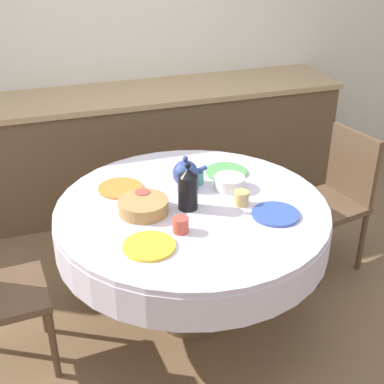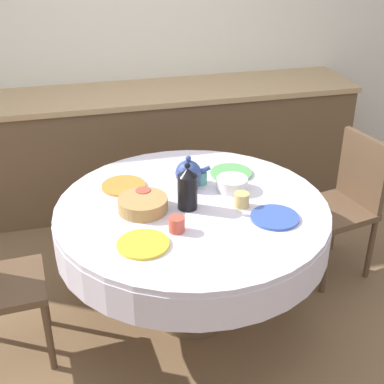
{
  "view_description": "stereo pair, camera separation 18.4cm",
  "coord_description": "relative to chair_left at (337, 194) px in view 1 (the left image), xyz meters",
  "views": [
    {
      "loc": [
        -0.76,
        -2.31,
        2.12
      ],
      "look_at": [
        0.0,
        0.0,
        0.81
      ],
      "focal_mm": 50.0,
      "sensor_mm": 36.0,
      "label": 1
    },
    {
      "loc": [
        -0.58,
        -2.36,
        2.12
      ],
      "look_at": [
        0.0,
        0.0,
        0.81
      ],
      "focal_mm": 50.0,
      "sensor_mm": 36.0,
      "label": 2
    }
  ],
  "objects": [
    {
      "name": "coffee_carafe",
      "position": [
        -1.07,
        -0.24,
        0.33
      ],
      "size": [
        0.1,
        0.1,
        0.26
      ],
      "color": "black",
      "rests_on": "dining_table"
    },
    {
      "name": "plate_near_right",
      "position": [
        -0.67,
        -0.45,
        0.23
      ],
      "size": [
        0.25,
        0.25,
        0.01
      ],
      "primitive_type": "cylinder",
      "color": "#3856AD",
      "rests_on": "dining_table"
    },
    {
      "name": "cup_far_left",
      "position": [
        -1.28,
        -0.13,
        0.26
      ],
      "size": [
        0.08,
        0.08,
        0.08
      ],
      "primitive_type": "cylinder",
      "color": "#CC4C3D",
      "rests_on": "dining_table"
    },
    {
      "name": "plate_near_left",
      "position": [
        -1.35,
        -0.53,
        0.23
      ],
      "size": [
        0.25,
        0.25,
        0.01
      ],
      "primitive_type": "cylinder",
      "color": "yellow",
      "rests_on": "dining_table"
    },
    {
      "name": "cup_far_right",
      "position": [
        -0.93,
        0.01,
        0.26
      ],
      "size": [
        0.08,
        0.08,
        0.08
      ],
      "primitive_type": "cylinder",
      "color": "#5BA39E",
      "rests_on": "dining_table"
    },
    {
      "name": "cup_near_right",
      "position": [
        -0.79,
        -0.3,
        0.26
      ],
      "size": [
        0.08,
        0.08,
        0.08
      ],
      "primitive_type": "cylinder",
      "color": "#DBB766",
      "rests_on": "dining_table"
    },
    {
      "name": "dining_table",
      "position": [
        -1.04,
        -0.23,
        0.1
      ],
      "size": [
        1.44,
        1.44,
        0.73
      ],
      "color": "brown",
      "rests_on": "ground_plane"
    },
    {
      "name": "plate_far_left",
      "position": [
        -1.36,
        0.07,
        0.23
      ],
      "size": [
        0.25,
        0.25,
        0.01
      ],
      "primitive_type": "cylinder",
      "color": "orange",
      "rests_on": "dining_table"
    },
    {
      "name": "teapot",
      "position": [
        -1.01,
        -0.02,
        0.31
      ],
      "size": [
        0.2,
        0.15,
        0.19
      ],
      "color": "#33478E",
      "rests_on": "dining_table"
    },
    {
      "name": "kitchen_counter",
      "position": [
        -1.04,
        1.25,
        -0.06
      ],
      "size": [
        3.24,
        0.64,
        0.89
      ],
      "color": "brown",
      "rests_on": "ground_plane"
    },
    {
      "name": "plate_far_right",
      "position": [
        -0.73,
        0.08,
        0.23
      ],
      "size": [
        0.25,
        0.25,
        0.01
      ],
      "primitive_type": "cylinder",
      "color": "#5BA85B",
      "rests_on": "dining_table"
    },
    {
      "name": "cup_near_left",
      "position": [
        -1.17,
        -0.45,
        0.26
      ],
      "size": [
        0.08,
        0.08,
        0.08
      ],
      "primitive_type": "cylinder",
      "color": "#CC4C3D",
      "rests_on": "dining_table"
    },
    {
      "name": "ground_plane",
      "position": [
        -1.04,
        -0.23,
        -0.51
      ],
      "size": [
        12.0,
        12.0,
        0.0
      ],
      "primitive_type": "plane",
      "color": "brown"
    },
    {
      "name": "chair_left",
      "position": [
        0.0,
        0.0,
        0.0
      ],
      "size": [
        0.48,
        0.48,
        0.9
      ],
      "rotation": [
        0.0,
        0.0,
        -4.5
      ],
      "color": "brown",
      "rests_on": "ground_plane"
    },
    {
      "name": "fruit_bowl",
      "position": [
        -0.78,
        -0.1,
        0.26
      ],
      "size": [
        0.17,
        0.17,
        0.07
      ],
      "primitive_type": "cylinder",
      "color": "silver",
      "rests_on": "dining_table"
    },
    {
      "name": "bread_basket",
      "position": [
        -1.29,
        -0.21,
        0.26
      ],
      "size": [
        0.26,
        0.26,
        0.07
      ],
      "primitive_type": "cylinder",
      "color": "#AD844C",
      "rests_on": "dining_table"
    },
    {
      "name": "wall_back",
      "position": [
        -1.04,
        1.59,
        0.79
      ],
      "size": [
        7.0,
        0.05,
        2.6
      ],
      "color": "silver",
      "rests_on": "ground_plane"
    }
  ]
}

